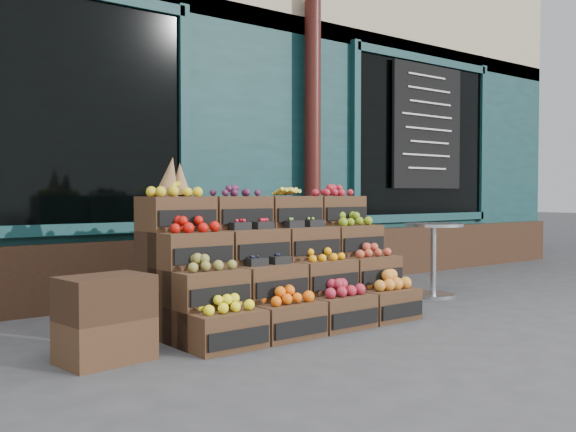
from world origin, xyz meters
TOP-DOWN VIEW (x-y plane):
  - ground at (0.00, 0.00)m, footprint 60.00×60.00m
  - shop_facade at (0.00, 5.11)m, footprint 12.00×6.24m
  - crate_display at (-0.34, 0.65)m, footprint 2.09×1.04m
  - spare_crates at (-1.87, 0.38)m, footprint 0.57×0.43m
  - bistro_table at (1.69, 0.76)m, footprint 0.58×0.58m
  - shopkeeper at (-1.19, 2.79)m, footprint 0.82×0.66m

SIDE VIEW (x-z plane):
  - ground at x=0.00m, z-range 0.00..0.00m
  - spare_crates at x=-1.87m, z-range 0.00..0.53m
  - crate_display at x=-0.34m, z-range -0.25..1.05m
  - bistro_table at x=1.69m, z-range 0.09..0.82m
  - shopkeeper at x=-1.19m, z-range 0.00..1.96m
  - shop_facade at x=0.00m, z-range 0.00..4.80m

